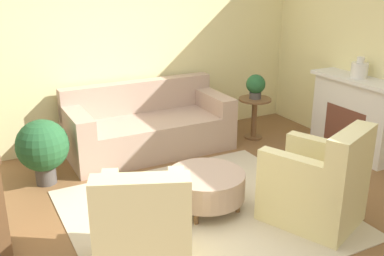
% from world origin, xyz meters
% --- Properties ---
extents(ground_plane, '(16.00, 16.00, 0.00)m').
position_xyz_m(ground_plane, '(0.00, 0.00, 0.00)').
color(ground_plane, brown).
extents(wall_back, '(8.86, 0.12, 2.80)m').
position_xyz_m(wall_back, '(0.00, 2.49, 1.40)').
color(wall_back, beige).
rests_on(wall_back, ground_plane).
extents(rug, '(2.69, 2.48, 0.01)m').
position_xyz_m(rug, '(0.00, 0.00, 0.01)').
color(rug, beige).
rests_on(rug, ground_plane).
extents(couch, '(2.22, 1.00, 0.92)m').
position_xyz_m(couch, '(0.17, 1.89, 0.33)').
color(couch, tan).
rests_on(couch, ground_plane).
extents(armchair_left, '(0.99, 1.08, 1.02)m').
position_xyz_m(armchair_left, '(-0.92, -0.66, 0.39)').
color(armchair_left, beige).
rests_on(armchair_left, rug).
extents(armchair_right, '(0.99, 1.08, 1.02)m').
position_xyz_m(armchair_right, '(0.92, -0.66, 0.39)').
color(armchair_right, beige).
rests_on(armchair_right, rug).
extents(ottoman_table, '(0.82, 0.82, 0.39)m').
position_xyz_m(ottoman_table, '(0.08, 0.10, 0.27)').
color(ottoman_table, tan).
rests_on(ottoman_table, rug).
extents(side_table, '(0.48, 0.48, 0.62)m').
position_xyz_m(side_table, '(1.75, 1.61, 0.41)').
color(side_table, brown).
rests_on(side_table, ground_plane).
extents(fireplace, '(0.44, 1.34, 1.06)m').
position_xyz_m(fireplace, '(2.61, 0.51, 0.56)').
color(fireplace, silver).
rests_on(fireplace, ground_plane).
extents(vase_mantel_near, '(0.22, 0.22, 0.28)m').
position_xyz_m(vase_mantel_near, '(2.60, 0.51, 1.17)').
color(vase_mantel_near, silver).
rests_on(vase_mantel_near, fireplace).
extents(potted_plant_on_side_table, '(0.28, 0.28, 0.35)m').
position_xyz_m(potted_plant_on_side_table, '(1.75, 1.61, 0.81)').
color(potted_plant_on_side_table, '#4C4742').
rests_on(potted_plant_on_side_table, side_table).
extents(potted_plant_floor, '(0.61, 0.61, 0.79)m').
position_xyz_m(potted_plant_floor, '(-1.31, 1.49, 0.46)').
color(potted_plant_floor, '#4C4742').
rests_on(potted_plant_floor, ground_plane).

